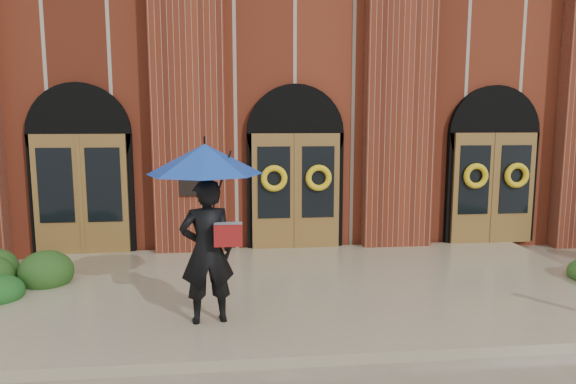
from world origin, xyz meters
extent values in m
plane|color=gray|center=(0.00, 0.00, 0.00)|extent=(90.00, 90.00, 0.00)
cube|color=tan|center=(0.00, 0.15, 0.07)|extent=(10.00, 5.30, 0.15)
cube|color=maroon|center=(0.00, 8.90, 3.50)|extent=(16.00, 12.00, 7.00)
cube|color=black|center=(-2.25, 2.47, 1.65)|extent=(0.40, 0.05, 0.55)
cube|color=maroon|center=(-2.25, 2.73, 3.50)|extent=(1.50, 0.45, 7.00)
cube|color=maroon|center=(2.25, 2.73, 3.50)|extent=(1.50, 0.45, 7.00)
cube|color=brown|center=(-4.50, 2.71, 1.40)|extent=(1.90, 0.10, 2.50)
cylinder|color=black|center=(-4.50, 2.85, 2.65)|extent=(2.10, 0.22, 2.10)
cube|color=brown|center=(0.00, 2.71, 1.40)|extent=(1.90, 0.10, 2.50)
cylinder|color=black|center=(0.00, 2.85, 2.65)|extent=(2.10, 0.22, 2.10)
cube|color=brown|center=(4.50, 2.71, 1.40)|extent=(1.90, 0.10, 2.50)
cylinder|color=black|center=(4.50, 2.85, 2.65)|extent=(2.10, 0.22, 2.10)
torus|color=yellow|center=(-0.48, 2.59, 1.70)|extent=(0.57, 0.13, 0.57)
torus|color=yellow|center=(0.48, 2.59, 1.70)|extent=(0.57, 0.13, 0.57)
torus|color=yellow|center=(4.02, 2.59, 1.70)|extent=(0.57, 0.13, 0.57)
torus|color=yellow|center=(4.98, 2.59, 1.70)|extent=(0.57, 0.13, 0.57)
imported|color=black|center=(-1.72, -1.29, 1.16)|extent=(0.81, 0.60, 2.02)
cone|color=#1540A7|center=(-1.72, -1.29, 2.43)|extent=(1.80, 1.80, 0.40)
cylinder|color=black|center=(-1.67, -1.34, 1.89)|extent=(0.02, 0.02, 0.66)
cube|color=#AFB3B5|center=(-1.42, -1.45, 1.43)|extent=(0.40, 0.25, 0.30)
cube|color=maroon|center=(-1.42, -1.56, 1.43)|extent=(0.38, 0.09, 0.30)
ellipsoid|color=#214416|center=(-5.20, 0.82, 0.34)|extent=(2.66, 1.06, 0.68)
camera|label=1|loc=(-1.34, -8.22, 2.96)|focal=32.00mm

